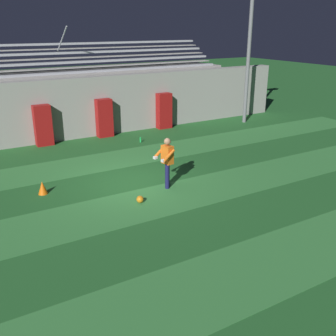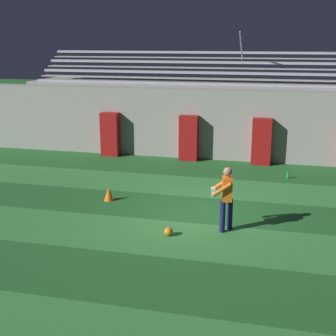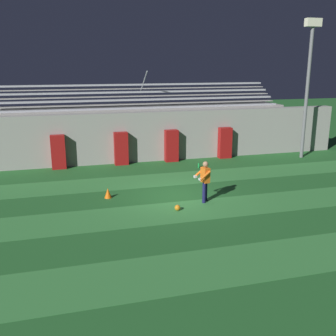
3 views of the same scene
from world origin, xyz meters
name	(u,v)px [view 2 (image 2 of 3)]	position (x,y,z in m)	size (l,w,h in m)	color
ground_plane	(198,214)	(0.00, 0.00, 0.00)	(80.00, 80.00, 0.00)	#236028
turf_stripe_mid	(186,239)	(0.00, -1.74, 0.00)	(28.00, 2.13, 0.01)	#38843D
turf_stripe_far	(211,187)	(0.00, 2.53, 0.00)	(28.00, 2.13, 0.01)	#38843D
back_wall	(227,125)	(0.00, 6.50, 1.40)	(24.00, 0.60, 2.80)	#999691
padding_pillar_gate_left	(189,138)	(-1.43, 5.95, 0.90)	(0.74, 0.44, 1.80)	maroon
padding_pillar_gate_right	(262,142)	(1.43, 5.95, 0.90)	(0.74, 0.44, 1.80)	maroon
padding_pillar_far_left	(110,134)	(-4.76, 5.95, 0.90)	(0.74, 0.44, 1.80)	maroon
bleacher_stand	(232,115)	(0.00, 8.49, 1.50)	(18.00, 3.35, 5.03)	#999691
goalkeeper	(226,195)	(0.87, -0.95, 0.95)	(0.59, 0.64, 1.67)	#19194C
soccer_ball	(169,231)	(-0.46, -1.61, 0.11)	(0.22, 0.22, 0.22)	orange
traffic_cone	(109,194)	(-2.84, 0.54, 0.21)	(0.30, 0.30, 0.42)	orange
water_bottle	(288,175)	(2.45, 4.19, 0.12)	(0.07, 0.07, 0.24)	green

